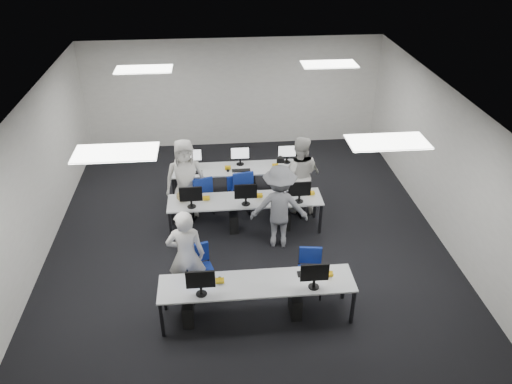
{
  "coord_description": "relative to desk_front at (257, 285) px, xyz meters",
  "views": [
    {
      "loc": [
        -0.59,
        -8.58,
        6.16
      ],
      "look_at": [
        0.21,
        0.03,
        1.0
      ],
      "focal_mm": 35.0,
      "sensor_mm": 36.0,
      "label": 1
    }
  ],
  "objects": [
    {
      "name": "photographer",
      "position": [
        0.63,
        2.0,
        0.21
      ],
      "size": [
        1.22,
        0.79,
        1.78
      ],
      "primitive_type": "imported",
      "rotation": [
        0.0,
        0.0,
        3.02
      ],
      "color": "slate",
      "rests_on": "ground"
    },
    {
      "name": "handbag",
      "position": [
        -1.25,
        2.66,
        0.18
      ],
      "size": [
        0.37,
        0.3,
        0.26
      ],
      "primitive_type": "ellipsoid",
      "rotation": [
        0.0,
        0.0,
        0.35
      ],
      "color": "tan",
      "rests_on": "desk_mid"
    },
    {
      "name": "room",
      "position": [
        0.0,
        2.4,
        0.82
      ],
      "size": [
        9.0,
        9.02,
        3.0
      ],
      "color": "black",
      "rests_on": "ground"
    },
    {
      "name": "student_3",
      "position": [
        1.32,
        3.47,
        0.08
      ],
      "size": [
        0.96,
        0.65,
        1.52
      ],
      "primitive_type": "imported",
      "rotation": [
        0.0,
        0.0,
        0.34
      ],
      "color": "beige",
      "rests_on": "ground"
    },
    {
      "name": "ceiling_panels",
      "position": [
        0.0,
        2.4,
        2.3
      ],
      "size": [
        5.2,
        4.6,
        0.02
      ],
      "color": "white",
      "rests_on": "room"
    },
    {
      "name": "chair_6",
      "position": [
        -0.03,
        3.49,
        -0.37
      ],
      "size": [
        0.56,
        0.6,
        0.99
      ],
      "rotation": [
        0.0,
        0.0,
        0.17
      ],
      "color": "navy",
      "rests_on": "ground"
    },
    {
      "name": "equipment_back",
      "position": [
        0.19,
        4.02,
        -0.32
      ],
      "size": [
        2.91,
        0.41,
        1.19
      ],
      "color": "white",
      "rests_on": "desk_back"
    },
    {
      "name": "dslr_camera",
      "position": [
        0.65,
        2.18,
        1.16
      ],
      "size": [
        0.16,
        0.2,
        0.1
      ],
      "primitive_type": "cube",
      "rotation": [
        0.0,
        0.0,
        3.02
      ],
      "color": "black",
      "rests_on": "photographer"
    },
    {
      "name": "chair_1",
      "position": [
        0.99,
        0.53,
        -0.41
      ],
      "size": [
        0.48,
        0.51,
        0.85
      ],
      "rotation": [
        0.0,
        0.0,
        -0.14
      ],
      "color": "navy",
      "rests_on": "ground"
    },
    {
      "name": "equipment_front",
      "position": [
        -0.19,
        -0.02,
        -0.32
      ],
      "size": [
        2.51,
        0.41,
        1.19
      ],
      "color": "#0C29A8",
      "rests_on": "desk_front"
    },
    {
      "name": "chair_7",
      "position": [
        0.94,
        3.34,
        -0.38
      ],
      "size": [
        0.47,
        0.51,
        0.94
      ],
      "rotation": [
        0.0,
        0.0,
        0.01
      ],
      "color": "navy",
      "rests_on": "ground"
    },
    {
      "name": "chair_5",
      "position": [
        -0.94,
        3.37,
        -0.38
      ],
      "size": [
        0.6,
        0.63,
        0.94
      ],
      "rotation": [
        0.0,
        0.0,
        0.34
      ],
      "color": "navy",
      "rests_on": "ground"
    },
    {
      "name": "desk_front",
      "position": [
        0.0,
        0.0,
        0.0
      ],
      "size": [
        3.2,
        0.7,
        0.73
      ],
      "color": "#B9BBBD",
      "rests_on": "ground"
    },
    {
      "name": "student_2",
      "position": [
        -1.24,
        3.34,
        0.21
      ],
      "size": [
        0.92,
        0.65,
        1.78
      ],
      "primitive_type": "imported",
      "rotation": [
        0.0,
        0.0,
        0.1
      ],
      "color": "beige",
      "rests_on": "ground"
    },
    {
      "name": "chair_2",
      "position": [
        -1.23,
        3.22,
        -0.41
      ],
      "size": [
        0.53,
        0.55,
        0.86
      ],
      "rotation": [
        0.0,
        0.0,
        -0.28
      ],
      "color": "navy",
      "rests_on": "ground"
    },
    {
      "name": "desk_back",
      "position": [
        0.0,
        4.0,
        0.0
      ],
      "size": [
        3.2,
        0.7,
        0.73
      ],
      "color": "#B9BBBD",
      "rests_on": "ground"
    },
    {
      "name": "chair_3",
      "position": [
        -0.11,
        3.26,
        -0.41
      ],
      "size": [
        0.53,
        0.55,
        0.85
      ],
      "rotation": [
        0.0,
        0.0,
        0.3
      ],
      "color": "navy",
      "rests_on": "ground"
    },
    {
      "name": "chair_4",
      "position": [
        1.04,
        3.06,
        -0.42
      ],
      "size": [
        0.45,
        0.48,
        0.82
      ],
      "rotation": [
        0.0,
        0.0,
        0.11
      ],
      "color": "navy",
      "rests_on": "ground"
    },
    {
      "name": "desk_mid",
      "position": [
        0.0,
        2.6,
        0.0
      ],
      "size": [
        3.2,
        0.7,
        0.73
      ],
      "color": "#B9BBBD",
      "rests_on": "ground"
    },
    {
      "name": "student_0",
      "position": [
        -1.15,
        0.62,
        0.21
      ],
      "size": [
        0.65,
        0.43,
        1.78
      ],
      "primitive_type": "imported",
      "rotation": [
        0.0,
        0.0,
        3.14
      ],
      "color": "beige",
      "rests_on": "ground"
    },
    {
      "name": "student_1",
      "position": [
        1.23,
        3.26,
        0.21
      ],
      "size": [
        0.98,
        0.82,
        1.79
      ],
      "primitive_type": "imported",
      "rotation": [
        0.0,
        0.0,
        2.96
      ],
      "color": "beige",
      "rests_on": "ground"
    },
    {
      "name": "chair_0",
      "position": [
        -0.93,
        0.68,
        -0.38
      ],
      "size": [
        0.58,
        0.61,
        0.94
      ],
      "rotation": [
        0.0,
        0.0,
        0.28
      ],
      "color": "navy",
      "rests_on": "ground"
    },
    {
      "name": "equipment_mid",
      "position": [
        -0.19,
        2.58,
        -0.32
      ],
      "size": [
        2.91,
        0.41,
        1.19
      ],
      "color": "white",
      "rests_on": "desk_mid"
    }
  ]
}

